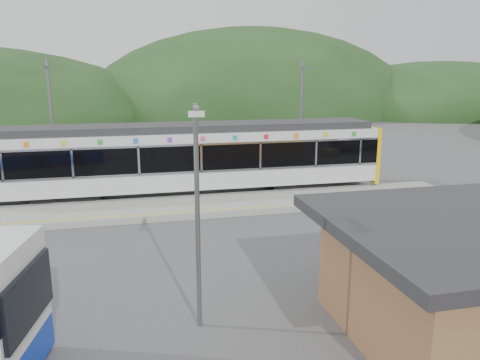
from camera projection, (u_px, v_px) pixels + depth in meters
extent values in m
plane|color=#4C4C4F|center=(211.00, 232.00, 19.03)|extent=(120.00, 120.00, 0.00)
ellipsoid|color=#1E3D19|center=(253.00, 113.00, 73.80)|extent=(52.00, 39.00, 26.00)
ellipsoid|color=#1E3D19|center=(438.00, 112.00, 74.55)|extent=(44.00, 33.00, 16.00)
cube|color=#9E9E99|center=(199.00, 206.00, 22.13)|extent=(26.00, 3.20, 0.30)
cube|color=yellow|center=(203.00, 211.00, 20.86)|extent=(26.00, 0.10, 0.01)
cube|color=black|center=(68.00, 196.00, 23.29)|extent=(3.20, 2.20, 0.56)
cube|color=black|center=(296.00, 183.00, 25.95)|extent=(3.20, 2.20, 0.56)
cube|color=silver|center=(188.00, 176.00, 24.45)|extent=(20.00, 2.90, 0.92)
cube|color=black|center=(187.00, 153.00, 24.18)|extent=(20.00, 2.96, 1.45)
cube|color=silver|center=(191.00, 172.00, 22.91)|extent=(20.00, 0.05, 0.10)
cube|color=silver|center=(191.00, 145.00, 22.61)|extent=(20.00, 0.05, 0.10)
cube|color=silver|center=(187.00, 135.00, 23.97)|extent=(20.00, 2.90, 0.45)
cube|color=#2D2D30|center=(187.00, 127.00, 23.88)|extent=(19.40, 2.50, 0.36)
cube|color=yellow|center=(366.00, 152.00, 26.50)|extent=(0.24, 2.92, 3.00)
cube|color=silver|center=(2.00, 166.00, 20.87)|extent=(0.10, 0.05, 1.35)
cube|color=silver|center=(72.00, 163.00, 21.54)|extent=(0.10, 0.05, 1.35)
cube|color=silver|center=(139.00, 161.00, 22.21)|extent=(0.10, 0.05, 1.35)
cube|color=silver|center=(201.00, 158.00, 22.87)|extent=(0.10, 0.05, 1.35)
cube|color=silver|center=(260.00, 156.00, 23.54)|extent=(0.10, 0.05, 1.35)
cube|color=silver|center=(316.00, 153.00, 24.20)|extent=(0.10, 0.05, 1.35)
cube|color=silver|center=(360.00, 152.00, 24.76)|extent=(0.10, 0.05, 1.35)
cube|color=orange|center=(26.00, 144.00, 20.91)|extent=(0.22, 0.04, 0.22)
cube|color=yellow|center=(64.00, 143.00, 21.27)|extent=(0.22, 0.04, 0.22)
cube|color=green|center=(100.00, 142.00, 21.62)|extent=(0.22, 0.04, 0.22)
cube|color=blue|center=(136.00, 141.00, 21.98)|extent=(0.22, 0.04, 0.22)
cube|color=purple|center=(170.00, 140.00, 22.33)|extent=(0.22, 0.04, 0.22)
cube|color=#E54C8C|center=(203.00, 139.00, 22.69)|extent=(0.22, 0.04, 0.22)
cube|color=#19A5A5|center=(235.00, 138.00, 23.04)|extent=(0.22, 0.04, 0.22)
cube|color=red|center=(266.00, 137.00, 23.40)|extent=(0.22, 0.04, 0.22)
cube|color=orange|center=(296.00, 136.00, 23.75)|extent=(0.22, 0.04, 0.22)
cube|color=yellow|center=(326.00, 135.00, 24.11)|extent=(0.22, 0.04, 0.22)
cube|color=green|center=(354.00, 134.00, 24.46)|extent=(0.22, 0.04, 0.22)
cylinder|color=slate|center=(53.00, 127.00, 24.84)|extent=(0.18, 0.18, 7.00)
cube|color=slate|center=(44.00, 67.00, 23.38)|extent=(0.08, 1.80, 0.08)
cylinder|color=slate|center=(301.00, 121.00, 27.95)|extent=(0.18, 0.18, 7.00)
cube|color=slate|center=(308.00, 67.00, 26.49)|extent=(0.08, 1.80, 0.08)
cylinder|color=slate|center=(198.00, 220.00, 11.37)|extent=(0.12, 0.12, 5.65)
cube|color=slate|center=(198.00, 109.00, 10.35)|extent=(0.22, 0.95, 0.12)
cube|color=silver|center=(201.00, 114.00, 9.97)|extent=(0.37, 0.22, 0.12)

